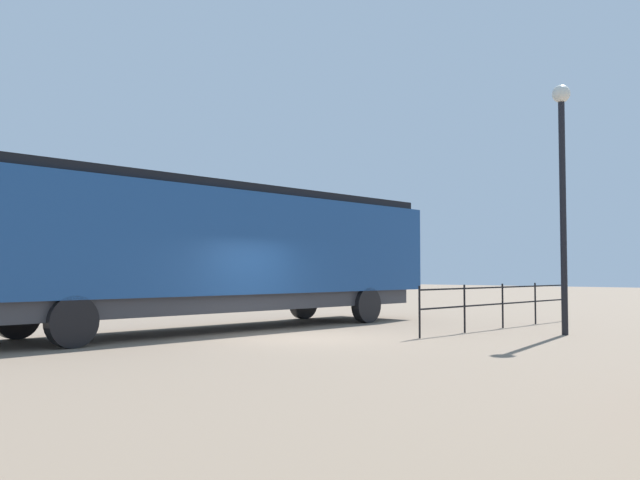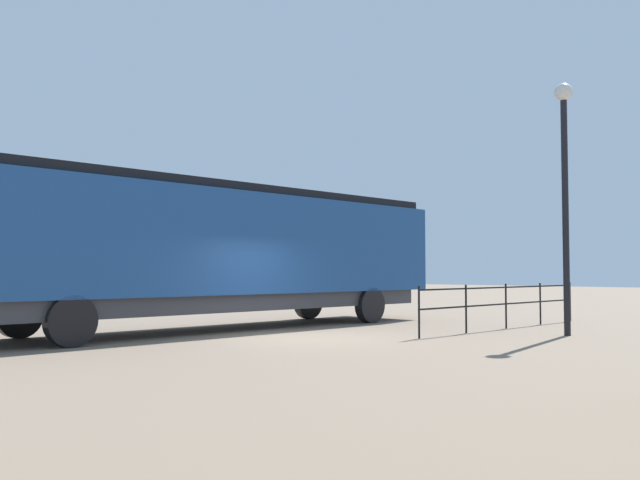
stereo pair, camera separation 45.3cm
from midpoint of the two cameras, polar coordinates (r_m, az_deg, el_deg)
ground_plane at (r=16.43m, az=-0.99°, el=-8.23°), size 120.00×120.00×0.00m
locomotive at (r=19.22m, az=-6.71°, el=-0.78°), size 3.06×15.08×3.94m
lamp_post at (r=18.33m, az=20.52°, el=5.67°), size 0.46×0.46×6.36m
platform_fence at (r=19.86m, az=15.97°, el=-4.83°), size 0.05×8.16×1.25m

